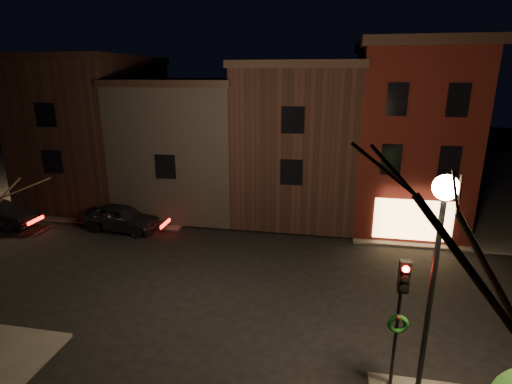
% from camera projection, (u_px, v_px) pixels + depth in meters
% --- Properties ---
extents(ground, '(120.00, 120.00, 0.00)m').
position_uv_depth(ground, '(243.00, 280.00, 17.77)').
color(ground, black).
rests_on(ground, ground).
extents(sidewalk_far_left, '(30.00, 30.00, 0.12)m').
position_uv_depth(sidewalk_far_left, '(93.00, 165.00, 40.18)').
color(sidewalk_far_left, '#2D2B28').
rests_on(sidewalk_far_left, ground).
extents(corner_building, '(6.50, 8.50, 10.50)m').
position_uv_depth(corner_building, '(408.00, 134.00, 23.73)').
color(corner_building, '#3E0E0B').
rests_on(corner_building, ground).
extents(row_building_a, '(7.30, 10.30, 9.40)m').
position_uv_depth(row_building_a, '(300.00, 138.00, 26.02)').
color(row_building_a, black).
rests_on(row_building_a, ground).
extents(row_building_b, '(7.80, 10.30, 8.40)m').
position_uv_depth(row_building_b, '(194.00, 142.00, 27.46)').
color(row_building_b, black).
rests_on(row_building_b, ground).
extents(row_building_c, '(7.30, 10.30, 9.90)m').
position_uv_depth(row_building_c, '(97.00, 128.00, 28.55)').
color(row_building_c, black).
rests_on(row_building_c, ground).
extents(street_lamp_near, '(0.60, 0.60, 6.48)m').
position_uv_depth(street_lamp_near, '(440.00, 232.00, 9.54)').
color(street_lamp_near, black).
rests_on(street_lamp_near, sidewalk_near_right).
extents(traffic_signal, '(0.58, 0.38, 4.05)m').
position_uv_depth(traffic_signal, '(400.00, 305.00, 10.79)').
color(traffic_signal, black).
rests_on(traffic_signal, sidewalk_near_right).
extents(parked_car_a, '(4.74, 2.28, 1.56)m').
position_uv_depth(parked_car_a, '(121.00, 218.00, 23.28)').
color(parked_car_a, black).
rests_on(parked_car_a, ground).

